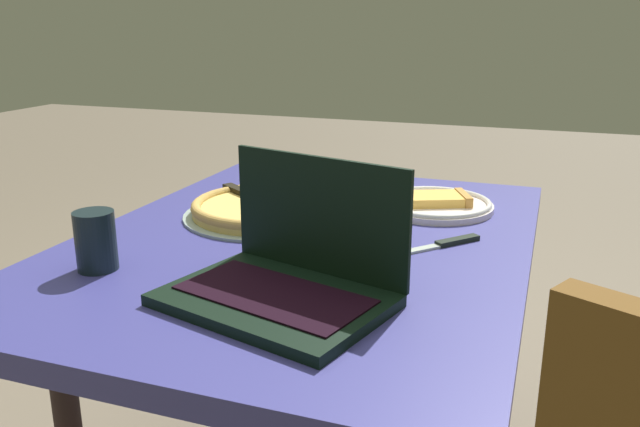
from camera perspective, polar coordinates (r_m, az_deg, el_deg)
dining_table at (r=1.33m, az=-1.32°, el=-4.78°), size 1.15×0.86×0.70m
laptop at (r=1.01m, az=-2.80°, el=-5.20°), size 0.32×0.38×0.21m
pizza_plate at (r=1.51m, az=10.01°, el=0.87°), size 0.27×0.27×0.04m
pizza_tray at (r=1.44m, az=-4.65°, el=0.49°), size 0.37×0.37×0.04m
table_knife at (r=1.27m, az=10.40°, el=-2.70°), size 0.19×0.17×0.01m
drink_cup at (r=1.19m, az=-18.99°, el=-2.21°), size 0.07×0.07×0.10m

